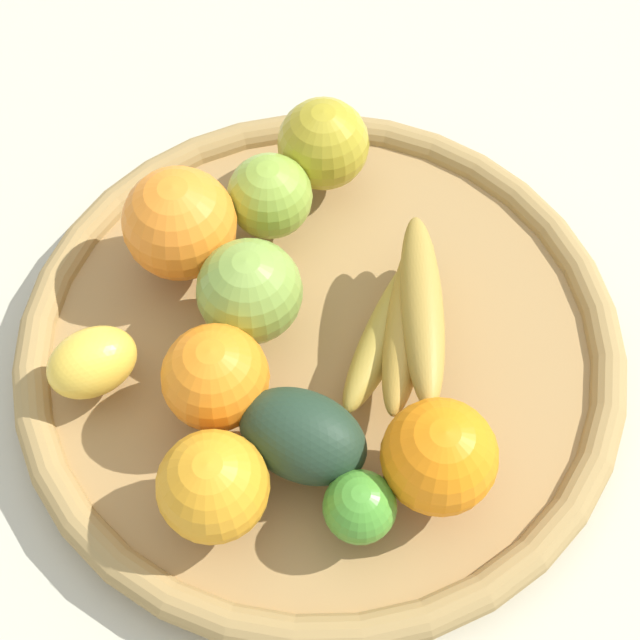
# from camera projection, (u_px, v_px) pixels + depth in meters

# --- Properties ---
(ground_plane) EXTENTS (2.40, 2.40, 0.00)m
(ground_plane) POSITION_uv_depth(u_px,v_px,m) (320.00, 360.00, 0.73)
(ground_plane) COLOR #BEB89F
(ground_plane) RESTS_ON ground
(basket) EXTENTS (0.45, 0.45, 0.04)m
(basket) POSITION_uv_depth(u_px,v_px,m) (320.00, 347.00, 0.71)
(basket) COLOR #A47E49
(basket) RESTS_ON ground_plane
(orange_0) EXTENTS (0.11, 0.11, 0.08)m
(orange_0) POSITION_uv_depth(u_px,v_px,m) (439.00, 457.00, 0.60)
(orange_0) COLOR orange
(orange_0) RESTS_ON basket
(lemon_0) EXTENTS (0.08, 0.07, 0.05)m
(lemon_0) POSITION_uv_depth(u_px,v_px,m) (92.00, 362.00, 0.66)
(lemon_0) COLOR yellow
(lemon_0) RESTS_ON basket
(apple_1) EXTENTS (0.08, 0.08, 0.07)m
(apple_1) POSITION_uv_depth(u_px,v_px,m) (323.00, 144.00, 0.74)
(apple_1) COLOR #AC9824
(apple_1) RESTS_ON basket
(apple_0) EXTENTS (0.10, 0.10, 0.08)m
(apple_0) POSITION_uv_depth(u_px,v_px,m) (250.00, 291.00, 0.67)
(apple_0) COLOR #83A641
(apple_0) RESTS_ON basket
(lime_0) EXTENTS (0.06, 0.06, 0.05)m
(lime_0) POSITION_uv_depth(u_px,v_px,m) (360.00, 507.00, 0.60)
(lime_0) COLOR #48922C
(lime_0) RESTS_ON basket
(banana_bunch) EXTENTS (0.16, 0.12, 0.06)m
(banana_bunch) POSITION_uv_depth(u_px,v_px,m) (407.00, 316.00, 0.67)
(banana_bunch) COLOR #B09337
(banana_bunch) RESTS_ON basket
(avocado) EXTENTS (0.08, 0.10, 0.06)m
(avocado) POSITION_uv_depth(u_px,v_px,m) (303.00, 436.00, 0.62)
(avocado) COLOR #223826
(avocado) RESTS_ON basket
(orange_2) EXTENTS (0.10, 0.10, 0.07)m
(orange_2) POSITION_uv_depth(u_px,v_px,m) (215.00, 378.00, 0.63)
(orange_2) COLOR orange
(orange_2) RESTS_ON basket
(orange_3) EXTENTS (0.12, 0.12, 0.08)m
(orange_3) POSITION_uv_depth(u_px,v_px,m) (180.00, 223.00, 0.69)
(orange_3) COLOR orange
(orange_3) RESTS_ON basket
(apple_2) EXTENTS (0.07, 0.07, 0.06)m
(apple_2) POSITION_uv_depth(u_px,v_px,m) (270.00, 196.00, 0.72)
(apple_2) COLOR #89AB3A
(apple_2) RESTS_ON basket
(orange_1) EXTENTS (0.10, 0.10, 0.07)m
(orange_1) POSITION_uv_depth(u_px,v_px,m) (213.00, 486.00, 0.60)
(orange_1) COLOR orange
(orange_1) RESTS_ON basket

